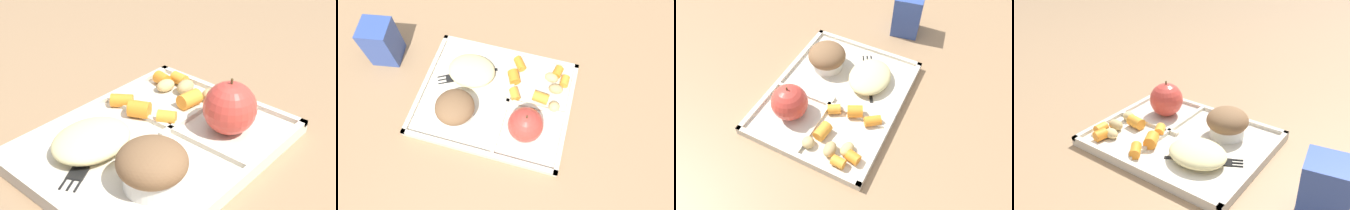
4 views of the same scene
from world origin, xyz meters
TOP-DOWN VIEW (x-y plane):
  - ground at (0.00, 0.00)m, footprint 6.00×6.00m
  - lunch_tray at (-0.00, -0.00)m, footprint 0.36×0.29m
  - green_apple at (-0.09, 0.06)m, footprint 0.08×0.08m
  - bran_muffin at (0.07, 0.06)m, footprint 0.09×0.09m
  - carrot_slice_tilted at (-0.16, -0.09)m, footprint 0.02×0.03m
  - carrot_slice_back at (-0.04, -0.11)m, footprint 0.04×0.04m
  - carrot_slice_diagonal at (-0.13, -0.11)m, footprint 0.03×0.03m
  - carrot_slice_small at (-0.03, -0.06)m, footprint 0.04×0.04m
  - carrot_slice_near_corner at (-0.05, -0.02)m, footprint 0.03×0.04m
  - carrot_slice_edge at (-0.11, -0.02)m, footprint 0.04×0.03m
  - potato_chunk_browned at (-0.14, -0.01)m, footprint 0.04×0.04m
  - potato_chunk_large at (-0.12, -0.09)m, footprint 0.04×0.03m
  - potato_chunk_wedge at (-0.14, -0.06)m, footprint 0.04×0.03m
  - egg_noodle_pile at (0.07, -0.05)m, footprint 0.12×0.10m
  - meatball_front at (0.07, -0.05)m, footprint 0.03×0.03m
  - meatball_center at (0.06, -0.04)m, footprint 0.03×0.03m
  - meatball_back at (0.08, -0.05)m, footprint 0.03×0.03m
  - meatball_side at (0.08, -0.03)m, footprint 0.03×0.03m
  - plastic_fork at (0.10, -0.04)m, footprint 0.14×0.09m
  - milk_carton at (0.31, -0.06)m, footprint 0.08×0.08m

SIDE VIEW (x-z plane):
  - ground at x=0.00m, z-range 0.00..0.00m
  - lunch_tray at x=0.00m, z-range 0.00..0.02m
  - plastic_fork at x=0.10m, z-range 0.01..0.02m
  - potato_chunk_large at x=-0.12m, z-range 0.01..0.03m
  - carrot_slice_tilted at x=-0.16m, z-range 0.01..0.03m
  - potato_chunk_browned at x=-0.14m, z-range 0.01..0.03m
  - carrot_slice_back at x=-0.04m, z-range 0.01..0.03m
  - carrot_slice_near_corner at x=-0.05m, z-range 0.01..0.03m
  - carrot_slice_diagonal at x=-0.13m, z-range 0.01..0.04m
  - potato_chunk_wedge at x=-0.14m, z-range 0.01..0.04m
  - carrot_slice_edge at x=-0.11m, z-range 0.01..0.04m
  - carrot_slice_small at x=-0.03m, z-range 0.01..0.04m
  - meatball_side at x=0.08m, z-range 0.01..0.04m
  - meatball_back at x=0.08m, z-range 0.01..0.04m
  - meatball_center at x=0.06m, z-range 0.01..0.05m
  - meatball_front at x=0.07m, z-range 0.01..0.05m
  - egg_noodle_pile at x=0.07m, z-range 0.01..0.05m
  - bran_muffin at x=0.07m, z-range 0.01..0.08m
  - green_apple at x=-0.09m, z-range 0.01..0.10m
  - milk_carton at x=0.31m, z-range 0.00..0.11m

